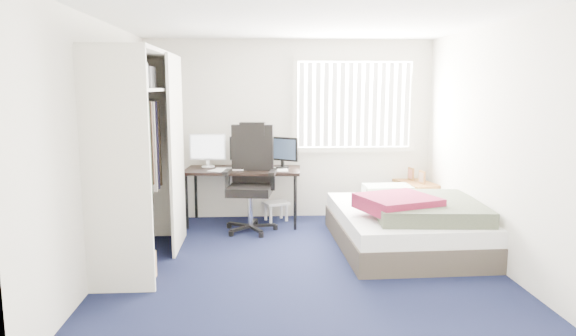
# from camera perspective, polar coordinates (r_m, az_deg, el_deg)

# --- Properties ---
(ground) EXTENTS (4.20, 4.20, 0.00)m
(ground) POSITION_cam_1_polar(r_m,az_deg,el_deg) (5.46, 1.61, -10.78)
(ground) COLOR black
(ground) RESTS_ON ground
(room_shell) EXTENTS (4.20, 4.20, 4.20)m
(room_shell) POSITION_cam_1_polar(r_m,az_deg,el_deg) (5.15, 1.69, 5.23)
(room_shell) COLOR silver
(room_shell) RESTS_ON ground
(window_assembly) EXTENTS (1.72, 0.09, 1.32)m
(window_assembly) POSITION_cam_1_polar(r_m,az_deg,el_deg) (7.29, 7.37, 6.97)
(window_assembly) COLOR white
(window_assembly) RESTS_ON ground
(closet) EXTENTS (0.64, 1.84, 2.22)m
(closet) POSITION_cam_1_polar(r_m,az_deg,el_deg) (5.54, -16.09, 3.51)
(closet) COLOR beige
(closet) RESTS_ON ground
(desk) EXTENTS (1.59, 0.85, 1.22)m
(desk) POSITION_cam_1_polar(r_m,az_deg,el_deg) (6.96, -4.99, 0.19)
(desk) COLOR black
(desk) RESTS_ON ground
(office_chair) EXTENTS (0.74, 0.74, 1.39)m
(office_chair) POSITION_cam_1_polar(r_m,az_deg,el_deg) (6.68, -4.12, -2.36)
(office_chair) COLOR black
(office_chair) RESTS_ON ground
(footstool) EXTENTS (0.40, 0.37, 0.27)m
(footstool) POSITION_cam_1_polar(r_m,az_deg,el_deg) (7.16, -1.34, -4.26)
(footstool) COLOR white
(footstool) RESTS_ON ground
(nightstand) EXTENTS (0.56, 0.85, 0.71)m
(nightstand) POSITION_cam_1_polar(r_m,az_deg,el_deg) (7.44, 13.92, -1.97)
(nightstand) COLOR brown
(nightstand) RESTS_ON ground
(bed) EXTENTS (1.59, 2.09, 0.67)m
(bed) POSITION_cam_1_polar(r_m,az_deg,el_deg) (6.14, 13.04, -5.97)
(bed) COLOR #3F372E
(bed) RESTS_ON ground
(pine_box) EXTENTS (0.38, 0.30, 0.27)m
(pine_box) POSITION_cam_1_polar(r_m,az_deg,el_deg) (5.23, -16.69, -10.54)
(pine_box) COLOR tan
(pine_box) RESTS_ON ground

